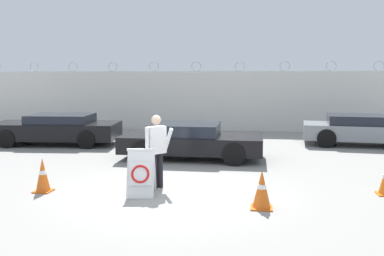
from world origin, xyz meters
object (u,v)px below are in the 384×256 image
(traffic_cone_mid, at_px, (43,175))
(parked_car_far_side, at_px, (361,130))
(security_guard, at_px, (157,148))
(parked_car_rear_sedan, at_px, (190,140))
(traffic_cone_far, at_px, (262,189))
(parked_car_front_coupe, at_px, (56,129))
(barricade_sign, at_px, (141,172))

(traffic_cone_mid, height_order, parked_car_far_side, parked_car_far_side)
(security_guard, relative_size, parked_car_rear_sedan, 0.39)
(traffic_cone_far, xyz_separation_m, parked_car_far_side, (3.76, 8.35, 0.22))
(traffic_cone_mid, bearing_deg, parked_car_front_coupe, 113.61)
(traffic_cone_mid, height_order, traffic_cone_far, traffic_cone_mid)
(parked_car_front_coupe, xyz_separation_m, parked_car_rear_sedan, (5.49, -2.01, -0.02))
(barricade_sign, xyz_separation_m, parked_car_front_coupe, (-5.05, 6.26, 0.09))
(security_guard, xyz_separation_m, traffic_cone_mid, (-2.48, -0.70, -0.57))
(traffic_cone_mid, bearing_deg, parked_car_far_side, 42.26)
(barricade_sign, distance_m, parked_car_far_side, 10.06)
(parked_car_front_coupe, height_order, parked_car_far_side, parked_car_front_coupe)
(parked_car_front_coupe, height_order, parked_car_rear_sedan, parked_car_front_coupe)
(barricade_sign, xyz_separation_m, parked_car_rear_sedan, (0.44, 4.25, 0.07))
(barricade_sign, relative_size, parked_car_rear_sedan, 0.23)
(traffic_cone_mid, bearing_deg, barricade_sign, 2.04)
(security_guard, xyz_separation_m, traffic_cone_far, (2.41, -1.20, -0.57))
(traffic_cone_mid, distance_m, traffic_cone_far, 4.91)
(parked_car_front_coupe, bearing_deg, parked_car_rear_sedan, 154.63)
(parked_car_front_coupe, xyz_separation_m, parked_car_far_side, (11.42, 1.52, -0.01))
(traffic_cone_far, relative_size, parked_car_far_side, 0.18)
(security_guard, distance_m, parked_car_far_side, 9.46)
(barricade_sign, distance_m, traffic_cone_far, 2.68)
(traffic_cone_mid, distance_m, parked_car_front_coupe, 6.93)
(barricade_sign, distance_m, traffic_cone_mid, 2.28)
(security_guard, height_order, parked_car_front_coupe, security_guard)
(barricade_sign, relative_size, security_guard, 0.60)
(parked_car_rear_sedan, bearing_deg, parked_car_front_coupe, 159.79)
(parked_car_rear_sedan, height_order, parked_car_far_side, parked_car_far_side)
(security_guard, height_order, parked_car_far_side, security_guard)
(security_guard, bearing_deg, parked_car_far_side, -1.54)
(traffic_cone_mid, xyz_separation_m, parked_car_front_coupe, (-2.77, 6.34, 0.22))
(barricade_sign, relative_size, parked_car_front_coupe, 0.21)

